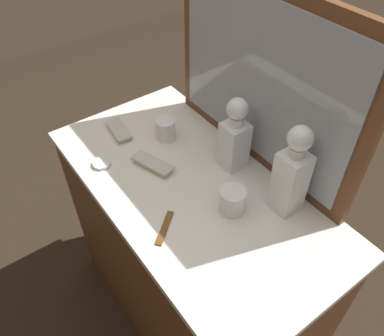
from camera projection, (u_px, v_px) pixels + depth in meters
name	position (u px, v px, depth m)	size (l,w,h in m)	color
ground_plane	(192.00, 307.00, 1.91)	(6.00, 6.00, 0.00)	#2D2319
dresser	(192.00, 258.00, 1.61)	(1.11, 0.57, 0.87)	brown
dresser_mirror	(262.00, 81.00, 1.21)	(0.80, 0.03, 0.60)	brown
crystal_decanter_far_right	(235.00, 140.00, 1.30)	(0.08, 0.08, 0.27)	white
crystal_decanter_front	(291.00, 178.00, 1.15)	(0.08, 0.08, 0.32)	white
crystal_tumbler_rear	(166.00, 130.00, 1.46)	(0.07, 0.07, 0.08)	white
crystal_tumbler_center	(232.00, 201.00, 1.20)	(0.08, 0.08, 0.08)	white
silver_brush_far_left	(119.00, 131.00, 1.49)	(0.14, 0.07, 0.02)	#B7A88C
silver_brush_far_right	(153.00, 164.00, 1.36)	(0.16, 0.10, 0.02)	#B7A88C
porcelain_dish	(102.00, 164.00, 1.37)	(0.06, 0.06, 0.01)	silver
tortoiseshell_comb	(165.00, 228.00, 1.17)	(0.10, 0.11, 0.01)	brown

